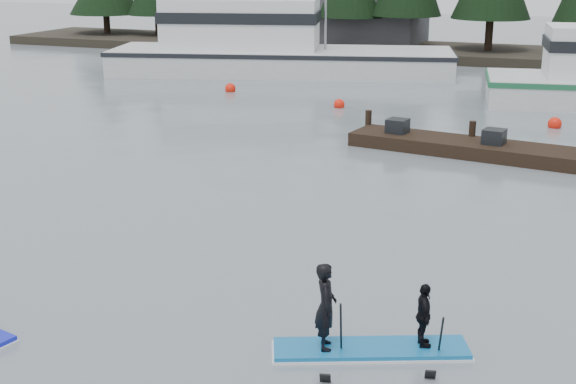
% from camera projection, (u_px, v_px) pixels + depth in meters
% --- Properties ---
extents(ground, '(160.00, 160.00, 0.00)m').
position_uv_depth(ground, '(168.00, 339.00, 14.48)').
color(ground, slate).
rests_on(ground, ground).
extents(far_shore, '(70.00, 8.00, 0.60)m').
position_uv_depth(far_shore, '(489.00, 55.00, 51.88)').
color(far_shore, '#2D281E').
rests_on(far_shore, ground).
extents(treeline, '(60.00, 4.00, 8.00)m').
position_uv_depth(treeline, '(489.00, 59.00, 51.97)').
color(treeline, black).
rests_on(treeline, ground).
extents(waterfront_building, '(18.00, 6.00, 5.00)m').
position_uv_depth(waterfront_building, '(298.00, 12.00, 57.89)').
color(waterfront_building, '#4C4C51').
rests_on(waterfront_building, ground).
extents(fishing_boat_large, '(19.89, 10.00, 10.65)m').
position_uv_depth(fishing_boat_large, '(271.00, 59.00, 45.64)').
color(fishing_boat_large, silver).
rests_on(fishing_boat_large, ground).
extents(floating_dock, '(14.15, 3.90, 0.47)m').
position_uv_depth(floating_dock, '(553.00, 158.00, 26.27)').
color(floating_dock, black).
rests_on(floating_dock, ground).
extents(buoy_d, '(0.55, 0.55, 0.55)m').
position_uv_depth(buoy_d, '(554.00, 128.00, 31.84)').
color(buoy_d, red).
rests_on(buoy_d, ground).
extents(buoy_a, '(0.53, 0.53, 0.53)m').
position_uv_depth(buoy_a, '(230.00, 92.00, 40.02)').
color(buoy_a, red).
rests_on(buoy_a, ground).
extents(buoy_b, '(0.49, 0.49, 0.49)m').
position_uv_depth(buoy_b, '(339.00, 107.00, 35.94)').
color(buoy_b, red).
rests_on(buoy_b, ground).
extents(paddleboard_duo, '(3.44, 2.05, 2.18)m').
position_uv_depth(paddleboard_duo, '(367.00, 325.00, 13.85)').
color(paddleboard_duo, '#1166A5').
rests_on(paddleboard_duo, ground).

